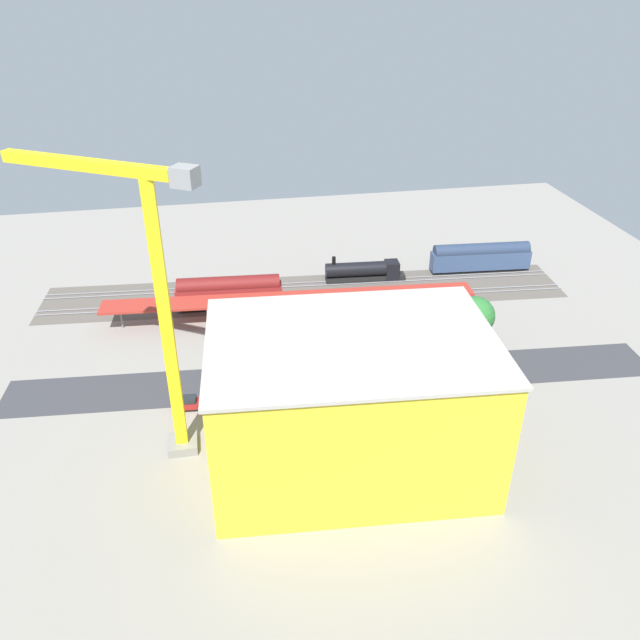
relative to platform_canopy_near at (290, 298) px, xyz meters
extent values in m
plane|color=gray|center=(-4.09, 13.35, -3.88)|extent=(151.10, 151.10, 0.00)
cube|color=#5B544C|center=(-4.09, -9.06, -3.88)|extent=(95.21, 20.86, 0.01)
cube|color=#38383D|center=(-4.09, 18.81, -3.88)|extent=(94.84, 15.73, 0.01)
cube|color=#9E9EA8|center=(-4.09, -12.86, -3.70)|extent=(94.20, 6.87, 0.12)
cube|color=#9E9EA8|center=(-4.09, -11.42, -3.70)|extent=(94.20, 6.87, 0.12)
cube|color=#9E9EA8|center=(-4.09, -6.71, -3.70)|extent=(94.20, 6.87, 0.12)
cube|color=#9E9EA8|center=(-4.09, -5.27, -3.70)|extent=(94.20, 6.87, 0.12)
cube|color=#A82D23|center=(0.00, 0.00, 0.03)|extent=(62.41, 9.06, 0.39)
cylinder|color=slate|center=(-27.93, 2.00, -2.02)|extent=(0.30, 0.30, 3.71)
cylinder|color=slate|center=(-13.97, 1.00, -2.02)|extent=(0.30, 0.30, 3.71)
cylinder|color=slate|center=(0.00, 0.00, -2.02)|extent=(0.30, 0.30, 3.71)
cylinder|color=slate|center=(13.97, -1.00, -2.02)|extent=(0.30, 0.30, 3.71)
cylinder|color=slate|center=(27.93, -2.00, -2.02)|extent=(0.30, 0.30, 3.71)
cube|color=black|center=(-16.06, -12.14, -3.38)|extent=(15.29, 3.52, 1.00)
cylinder|color=black|center=(-14.81, -12.23, -1.53)|extent=(12.81, 3.61, 2.71)
cube|color=black|center=(-21.12, -11.78, -2.08)|extent=(2.70, 3.08, 3.60)
cylinder|color=black|center=(-10.00, -12.57, 0.53)|extent=(0.70, 0.70, 1.40)
cube|color=black|center=(-39.09, -12.14, -3.58)|extent=(17.59, 3.52, 0.60)
cube|color=#384C72|center=(-39.09, -12.14, -1.54)|extent=(19.57, 4.23, 3.49)
cylinder|color=#273550|center=(-39.09, -12.14, 0.45)|extent=(18.80, 4.17, 2.85)
cube|color=black|center=(9.93, -5.99, -3.58)|extent=(16.63, 3.62, 0.60)
cube|color=maroon|center=(9.93, -5.99, -1.54)|extent=(18.50, 4.36, 3.48)
cylinder|color=maroon|center=(9.93, -5.99, 0.45)|extent=(17.77, 4.30, 3.05)
cube|color=black|center=(-27.67, 22.24, -3.73)|extent=(3.77, 2.23, 0.30)
cube|color=#474C51|center=(-27.67, 22.24, -3.23)|extent=(4.46, 2.39, 0.70)
cube|color=#1E2328|center=(-27.67, 22.24, -2.61)|extent=(2.57, 1.94, 0.53)
cube|color=black|center=(-21.81, 22.18, -3.73)|extent=(3.59, 1.95, 0.30)
cube|color=gray|center=(-21.81, 22.18, -3.19)|extent=(4.26, 2.05, 0.78)
cube|color=#1E2328|center=(-21.81, 22.18, -2.49)|extent=(2.42, 1.74, 0.62)
cube|color=black|center=(-15.44, 22.17, -3.73)|extent=(3.69, 1.90, 0.30)
cube|color=#474C51|center=(-15.44, 22.17, -3.15)|extent=(4.38, 2.00, 0.87)
cube|color=#1E2328|center=(-15.44, 22.17, -2.40)|extent=(2.48, 1.70, 0.62)
cube|color=black|center=(-8.30, 21.70, -3.73)|extent=(3.94, 1.84, 0.30)
cube|color=black|center=(-8.30, 21.70, -3.20)|extent=(4.68, 1.95, 0.77)
cube|color=#1E2328|center=(-8.30, 21.70, -2.54)|extent=(2.65, 1.64, 0.55)
cube|color=black|center=(-2.12, 21.77, -3.73)|extent=(3.83, 2.02, 0.30)
cube|color=silver|center=(-2.12, 21.77, -3.16)|extent=(4.54, 2.14, 0.84)
cube|color=#1E2328|center=(-2.12, 21.77, -2.42)|extent=(2.59, 1.77, 0.64)
cube|color=black|center=(4.34, 22.59, -3.73)|extent=(3.73, 1.81, 0.30)
cube|color=gray|center=(4.34, 22.59, -3.14)|extent=(4.43, 1.91, 0.89)
cube|color=#1E2328|center=(4.34, 22.59, -2.41)|extent=(2.50, 1.63, 0.56)
cube|color=black|center=(10.18, 22.39, -3.73)|extent=(3.68, 1.83, 0.30)
cube|color=maroon|center=(10.18, 22.39, -3.14)|extent=(4.37, 1.92, 0.88)
cube|color=#1E2328|center=(10.18, 22.39, -2.41)|extent=(2.46, 1.65, 0.59)
cube|color=black|center=(17.26, 22.13, -3.73)|extent=(3.54, 2.04, 0.30)
cube|color=maroon|center=(17.26, 22.13, -3.15)|extent=(4.19, 2.18, 0.86)
cube|color=#1E2328|center=(17.26, 22.13, -2.41)|extent=(2.41, 1.79, 0.62)
cube|color=yellow|center=(-1.99, 35.99, 4.56)|extent=(32.86, 23.70, 16.88)
cube|color=#B7B2A8|center=(-1.99, 35.99, 13.20)|extent=(33.50, 24.34, 0.40)
cube|color=gray|center=(17.95, 30.21, -3.28)|extent=(3.60, 3.60, 1.20)
cube|color=yellow|center=(17.95, 30.21, 13.40)|extent=(1.40, 1.40, 34.57)
cube|color=yellow|center=(24.11, 26.51, 31.29)|extent=(18.09, 11.50, 1.20)
cube|color=gray|center=(14.09, 32.52, 31.29)|extent=(3.09, 2.95, 2.00)
cube|color=black|center=(-9.02, 21.12, -3.63)|extent=(9.26, 3.65, 0.50)
cube|color=white|center=(-10.04, 21.29, -2.00)|extent=(7.26, 3.57, 2.76)
cube|color=maroon|center=(-5.59, 20.57, -2.21)|extent=(2.44, 2.78, 2.34)
cube|color=black|center=(-8.72, 19.53, -3.63)|extent=(8.95, 2.61, 0.50)
cube|color=silver|center=(-9.88, 19.59, -2.04)|extent=(6.64, 2.72, 2.68)
cube|color=maroon|center=(-5.46, 19.35, -2.15)|extent=(2.45, 2.50, 2.47)
cube|color=black|center=(-13.04, 19.23, -3.63)|extent=(10.11, 3.82, 0.50)
cube|color=silver|center=(-14.03, 19.40, -2.08)|extent=(8.18, 3.71, 2.60)
cube|color=maroon|center=(-9.16, 18.56, -2.19)|extent=(2.38, 2.71, 2.39)
cylinder|color=brown|center=(-1.31, 13.37, -2.07)|extent=(0.42, 0.42, 3.63)
sphere|color=#28662D|center=(-1.31, 13.37, 1.79)|extent=(5.84, 5.84, 5.84)
cylinder|color=brown|center=(-26.71, 14.21, -2.14)|extent=(0.44, 0.44, 3.48)
sphere|color=#2D7233|center=(-26.71, 14.21, 1.72)|extent=(6.06, 6.06, 6.06)
cylinder|color=brown|center=(2.01, 13.62, -2.53)|extent=(0.51, 0.51, 2.70)
sphere|color=#28662D|center=(2.01, 13.62, 0.83)|extent=(5.74, 5.74, 5.74)
cylinder|color=#333333|center=(-2.06, 23.66, -0.97)|extent=(0.16, 0.16, 5.81)
cube|color=black|center=(-2.06, 23.66, 2.38)|extent=(0.36, 0.36, 0.90)
sphere|color=green|center=(-1.84, 23.66, 2.68)|extent=(0.20, 0.20, 0.20)
camera|label=1|loc=(12.15, 93.38, 49.36)|focal=35.59mm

